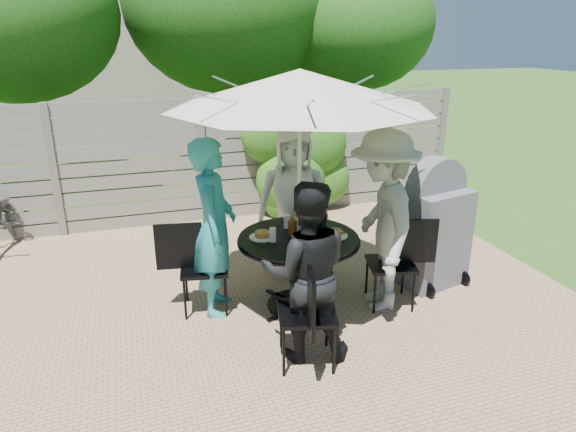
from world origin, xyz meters
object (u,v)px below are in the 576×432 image
object	(u,v)px
plate_back	(296,222)
coffee_cup	(307,223)
plate_front	(302,249)
glass_right	(324,226)
chair_back	(293,248)
person_back	(293,202)
glass_front	(312,240)
umbrella	(300,89)
plate_left	(262,235)
plate_right	(335,234)
glass_back	(287,221)
chair_left	(204,284)
person_left	(214,228)
syrup_jug	(292,228)
person_right	(382,222)
patio_table	(299,259)
person_front	(306,273)
glass_left	(273,235)
chair_front	(307,333)
bbq_grill	(432,228)
chair_right	(391,280)
plate_extra	(320,246)

from	to	relation	value
plate_back	coffee_cup	distance (m)	0.18
plate_front	glass_right	xyz separation A→B (m)	(0.37, 0.39, 0.05)
chair_back	person_back	size ratio (longest dim) A/B	0.47
glass_front	person_back	bearing A→B (deg)	81.01
umbrella	plate_left	xyz separation A→B (m)	(-0.35, 0.09, -1.41)
person_back	plate_right	world-z (taller)	person_back
glass_back	chair_left	bearing A→B (deg)	-177.61
person_left	syrup_jug	world-z (taller)	person_left
person_right	person_back	bearing A→B (deg)	-135.00
patio_table	person_right	xyz separation A→B (m)	(0.80, -0.21, 0.38)
syrup_jug	glass_right	bearing A→B (deg)	-4.74
person_front	glass_left	size ratio (longest dim) A/B	11.45
umbrella	person_front	bearing A→B (deg)	-104.49
plate_right	glass_right	bearing A→B (deg)	119.26
plate_front	glass_back	xyz separation A→B (m)	(0.05, 0.63, 0.05)
syrup_jug	glass_left	bearing A→B (deg)	-156.68
plate_left	glass_front	size ratio (longest dim) A/B	1.86
chair_front	person_left	bearing A→B (deg)	39.91
plate_left	plate_back	bearing A→B (deg)	30.51
bbq_grill	person_left	bearing A→B (deg)	163.08
chair_front	plate_right	size ratio (longest dim) A/B	3.82
chair_back	person_back	world-z (taller)	person_back
chair_right	plate_right	size ratio (longest dim) A/B	3.65
chair_front	syrup_jug	xyz separation A→B (m)	(0.20, 1.00, 0.57)
plate_left	chair_right	bearing A→B (deg)	-14.48
glass_left	umbrella	bearing A→B (deg)	7.51
glass_front	coffee_cup	bearing A→B (deg)	76.10
person_right	coffee_cup	distance (m)	0.77
bbq_grill	plate_left	bearing A→B (deg)	165.89
umbrella	chair_back	xyz separation A→B (m)	(0.24, 0.93, -1.98)
chair_right	umbrella	bearing A→B (deg)	-0.33
patio_table	plate_left	xyz separation A→B (m)	(-0.35, 0.09, 0.26)
person_back	plate_front	xyz separation A→B (m)	(-0.30, -1.15, -0.06)
plate_extra	plate_back	bearing A→B (deg)	90.77
chair_left	plate_back	bearing A→B (deg)	14.74
chair_right	glass_front	bearing A→B (deg)	16.44
patio_table	person_left	xyz separation A→B (m)	(-0.80, 0.21, 0.35)
plate_back	glass_right	size ratio (longest dim) A/B	1.86
person_back	person_right	world-z (taller)	person_right
person_right	plate_right	size ratio (longest dim) A/B	7.17
plate_left	glass_front	distance (m)	0.53
person_right	syrup_jug	size ratio (longest dim) A/B	11.66
umbrella	glass_back	distance (m)	1.39
glass_left	glass_front	xyz separation A→B (m)	(0.31, -0.24, 0.00)
chair_front	bbq_grill	bearing A→B (deg)	-47.02
chair_back	chair_left	distance (m)	1.37
chair_right	glass_front	distance (m)	1.07
glass_back	plate_right	bearing A→B (deg)	-43.67
plate_left	syrup_jug	world-z (taller)	syrup_jug
chair_left	plate_extra	distance (m)	1.29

